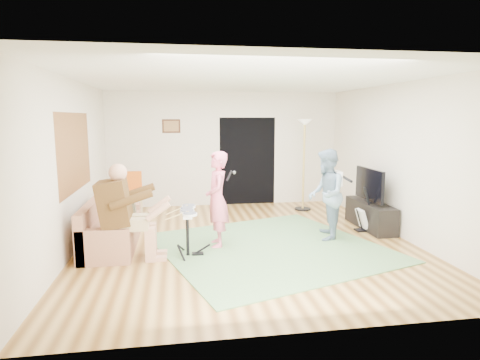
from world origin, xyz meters
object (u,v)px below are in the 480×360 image
Objects in this scene: drum_kit at (188,235)px; sofa at (107,232)px; singer at (217,199)px; television at (369,184)px; torchiere_lamp at (304,148)px; dining_chair at (132,201)px; guitarist at (326,195)px; guitar_spare at (362,218)px; tv_cabinet at (370,215)px.

sofa is at bearing 153.13° from drum_kit.
sofa is 1.87m from singer.
television reaches higher than sofa.
torchiere_lamp reaches higher than drum_kit.
singer is at bearing -54.27° from dining_chair.
guitarist is at bearing 93.52° from singer.
guitarist is 1.63× the size of dining_chair.
sofa is 1.18× the size of guitarist.
guitar_spare is at bearing 130.55° from guitarist.
guitarist is at bearing -1.82° from sofa.
guitarist is at bearing -153.54° from television.
drum_kit is at bearing -58.79° from guitarist.
television is (4.73, 0.41, 0.60)m from sofa.
television is (1.06, 0.53, 0.07)m from guitarist.
torchiere_lamp reaches higher than guitar_spare.
television is at bearing 17.08° from drum_kit.
dining_chair is at bearing -178.27° from torchiere_lamp.
dining_chair is at bearing 112.45° from drum_kit.
torchiere_lamp is 2.14× the size of dining_chair.
drum_kit is (1.28, -0.65, 0.08)m from sofa.
dining_chair is (-1.59, 2.21, -0.44)m from singer.
drum_kit is 0.54× the size of tv_cabinet.
tv_cabinet is (3.50, 1.06, -0.08)m from drum_kit.
singer is at bearing -168.01° from tv_cabinet.
sofa is 1.44m from drum_kit.
tv_cabinet is at bearing -64.66° from torchiere_lamp.
tv_cabinet is at bearing 4.90° from sofa.
guitar_spare reaches higher than tv_cabinet.
dining_chair reaches higher than tv_cabinet.
singer is (0.50, 0.42, 0.45)m from drum_kit.
guitarist reaches higher than singer.
drum_kit reaches higher than tv_cabinet.
dining_chair is (-3.48, 2.10, -0.44)m from guitarist.
guitarist is at bearing -31.03° from dining_chair.
guitarist is 0.76× the size of torchiere_lamp.
drum_kit is 2.85m from dining_chair.
drum_kit is 3.66m from tv_cabinet.
drum_kit is 2.49m from guitarist.
guitar_spare is (0.86, 0.35, -0.55)m from guitarist.
guitar_spare is (2.76, 0.46, -0.54)m from singer.
singer is 1.53× the size of television.
dining_chair reaches higher than drum_kit.
drum_kit is at bearing -67.45° from dining_chair.
tv_cabinet is at bearing 134.05° from guitarist.
torchiere_lamp is 3.94m from dining_chair.
guitarist is 1.08m from guitar_spare.
tv_cabinet is (4.78, 0.41, 0.00)m from sofa.
guitarist is 1.89× the size of guitar_spare.
torchiere_lamp is at bearing 45.52° from drum_kit.
singer reaches higher than drum_kit.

